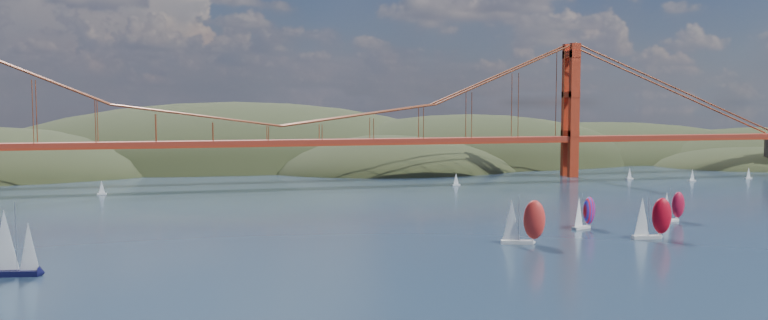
{
  "coord_description": "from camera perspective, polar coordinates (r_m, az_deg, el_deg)",
  "views": [
    {
      "loc": [
        -33.83,
        -100.97,
        30.69
      ],
      "look_at": [
        16.31,
        90.0,
        15.55
      ],
      "focal_mm": 35.0,
      "sensor_mm": 36.0,
      "label": 1
    }
  ],
  "objects": [
    {
      "name": "racer_2",
      "position": [
        207.5,
        21.1,
        -3.28
      ],
      "size": [
        7.69,
        3.72,
        8.67
      ],
      "rotation": [
        0.0,
        0.0,
        0.15
      ],
      "color": "white",
      "rests_on": "ground"
    },
    {
      "name": "distant_boat_6",
      "position": [
        335.84,
        26.03,
        -0.89
      ],
      "size": [
        3.0,
        2.0,
        4.7
      ],
      "color": "silver",
      "rests_on": "ground"
    },
    {
      "name": "ground",
      "position": [
        110.82,
        3.74,
        -11.7
      ],
      "size": [
        1200.0,
        1200.0,
        0.0
      ],
      "primitive_type": "plane",
      "color": "black",
      "rests_on": "ground"
    },
    {
      "name": "distant_boat_5",
      "position": [
        316.59,
        22.44,
        -1.07
      ],
      "size": [
        3.0,
        2.0,
        4.7
      ],
      "color": "silver",
      "rests_on": "ground"
    },
    {
      "name": "sloop_navy",
      "position": [
        148.48,
        -26.49,
        -5.71
      ],
      "size": [
        8.83,
        5.49,
        13.24
      ],
      "rotation": [
        0.0,
        0.0,
        -0.17
      ],
      "color": "black",
      "rests_on": "ground"
    },
    {
      "name": "distant_boat_8",
      "position": [
        278.63,
        5.51,
        -1.46
      ],
      "size": [
        3.0,
        2.0,
        4.7
      ],
      "color": "silver",
      "rests_on": "ground"
    },
    {
      "name": "bridge",
      "position": [
        282.8,
        -8.22,
        4.65
      ],
      "size": [
        552.0,
        12.0,
        55.0
      ],
      "color": "maroon",
      "rests_on": "ground"
    },
    {
      "name": "distant_boat_3",
      "position": [
        267.45,
        -20.71,
        -1.97
      ],
      "size": [
        3.0,
        2.0,
        4.7
      ],
      "color": "silver",
      "rests_on": "ground"
    },
    {
      "name": "racer_rwb",
      "position": [
        189.27,
        14.98,
        -3.84
      ],
      "size": [
        7.78,
        5.23,
        8.7
      ],
      "rotation": [
        0.0,
        0.0,
        0.38
      ],
      "color": "silver",
      "rests_on": "ground"
    },
    {
      "name": "headlands",
      "position": [
        389.75,
        -2.96,
        -1.98
      ],
      "size": [
        725.0,
        225.0,
        96.0
      ],
      "color": "black",
      "rests_on": "ground"
    },
    {
      "name": "racer_1",
      "position": [
        179.76,
        19.71,
        -4.1
      ],
      "size": [
        9.29,
        4.21,
        10.51
      ],
      "rotation": [
        0.0,
        0.0,
        -0.11
      ],
      "color": "silver",
      "rests_on": "ground"
    },
    {
      "name": "distant_boat_4",
      "position": [
        315.84,
        18.21,
        -0.97
      ],
      "size": [
        3.0,
        2.0,
        4.7
      ],
      "color": "silver",
      "rests_on": "ground"
    },
    {
      "name": "racer_0",
      "position": [
        165.7,
        10.49,
        -4.55
      ],
      "size": [
        9.77,
        6.16,
        10.93
      ],
      "rotation": [
        0.0,
        0.0,
        -0.33
      ],
      "color": "silver",
      "rests_on": "ground"
    }
  ]
}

